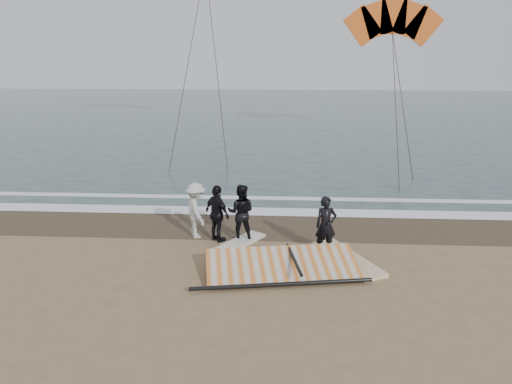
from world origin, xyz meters
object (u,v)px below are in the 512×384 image
Objects in this scene: board_cream at (237,244)px; board_white at (348,259)px; man_main at (326,225)px; sail_rig at (280,265)px.

board_white is at bearing 16.83° from board_cream.
man_main is 0.63× the size of board_white.
board_cream is at bearing 159.24° from man_main.
board_cream is 2.22m from sail_rig.
board_white is 1.25× the size of board_cream.
man_main reaches higher than board_white.
man_main is 2.74m from board_cream.
board_cream is (-3.18, 0.93, -0.01)m from board_white.
sail_rig is at bearing -144.75° from man_main.
board_white is at bearing -53.39° from man_main.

